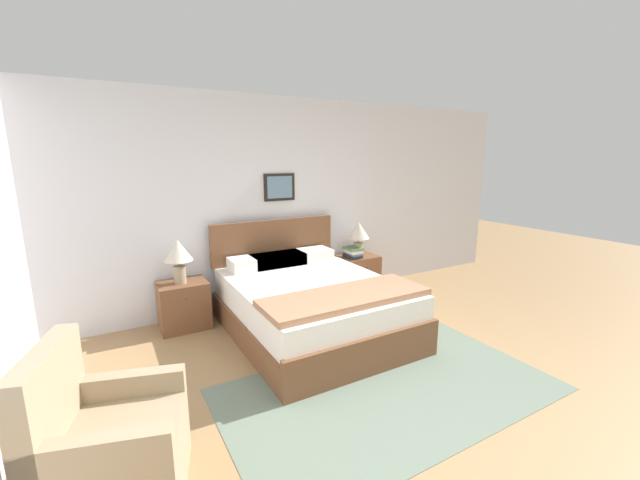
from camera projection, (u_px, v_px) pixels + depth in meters
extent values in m
plane|color=#99754C|center=(444.00, 424.00, 2.81)|extent=(16.00, 16.00, 0.00)
cube|color=silver|center=(278.00, 203.00, 4.99)|extent=(7.69, 0.06, 2.60)
cube|color=black|center=(279.00, 187.00, 4.92)|extent=(0.41, 0.02, 0.34)
cube|color=slate|center=(280.00, 187.00, 4.90)|extent=(0.34, 0.00, 0.27)
cube|color=slate|center=(390.00, 389.00, 3.22)|extent=(2.71, 1.54, 0.01)
cube|color=brown|center=(312.00, 321.00, 4.23)|extent=(1.62, 2.05, 0.28)
cube|color=brown|center=(368.00, 342.00, 3.35)|extent=(1.62, 0.06, 0.08)
cube|color=white|center=(312.00, 295.00, 4.17)|extent=(1.55, 1.97, 0.30)
cube|color=brown|center=(274.00, 240.00, 4.93)|extent=(1.62, 0.06, 0.52)
cube|color=#9E7051|center=(345.00, 297.00, 3.59)|extent=(1.58, 0.57, 0.06)
cube|color=white|center=(252.00, 263.00, 4.59)|extent=(0.52, 0.32, 0.14)
cube|color=white|center=(310.00, 255.00, 4.96)|extent=(0.52, 0.32, 0.14)
cube|color=slate|center=(282.00, 259.00, 4.77)|extent=(0.52, 0.32, 0.14)
cube|color=slate|center=(273.00, 260.00, 4.71)|extent=(0.52, 0.32, 0.14)
cube|color=#998466|center=(118.00, 461.00, 2.16)|extent=(0.85, 0.83, 0.46)
cube|color=#998466|center=(48.00, 393.00, 2.00)|extent=(0.30, 0.67, 0.47)
cube|color=#998466|center=(125.00, 384.00, 2.37)|extent=(0.69, 0.29, 0.14)
cube|color=#998466|center=(96.00, 451.00, 1.83)|extent=(0.69, 0.29, 0.14)
cube|color=brown|center=(184.00, 305.00, 4.34)|extent=(0.52, 0.41, 0.53)
sphere|color=#332D28|center=(187.00, 298.00, 4.13)|extent=(0.02, 0.02, 0.02)
cube|color=brown|center=(358.00, 274.00, 5.48)|extent=(0.52, 0.41, 0.53)
sphere|color=#332D28|center=(367.00, 268.00, 5.27)|extent=(0.02, 0.02, 0.02)
cylinder|color=gray|center=(180.00, 274.00, 4.25)|extent=(0.13, 0.13, 0.19)
cylinder|color=gray|center=(179.00, 263.00, 4.22)|extent=(0.02, 0.02, 0.06)
cone|color=beige|center=(178.00, 250.00, 4.19)|extent=(0.30, 0.30, 0.23)
cylinder|color=gray|center=(358.00, 249.00, 5.39)|extent=(0.13, 0.13, 0.19)
cylinder|color=gray|center=(358.00, 240.00, 5.36)|extent=(0.02, 0.02, 0.06)
cone|color=beige|center=(359.00, 230.00, 5.33)|extent=(0.30, 0.30, 0.23)
cube|color=#232328|center=(353.00, 256.00, 5.33)|extent=(0.21, 0.26, 0.04)
cube|color=#335693|center=(353.00, 254.00, 5.32)|extent=(0.15, 0.27, 0.03)
cube|color=beige|center=(353.00, 251.00, 5.32)|extent=(0.18, 0.26, 0.04)
cube|color=#4C7551|center=(353.00, 248.00, 5.31)|extent=(0.20, 0.25, 0.03)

